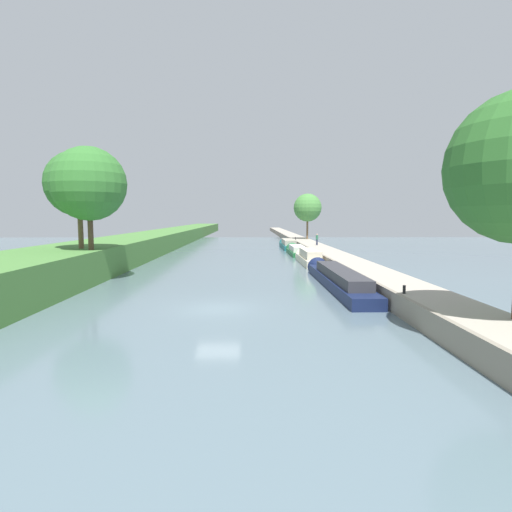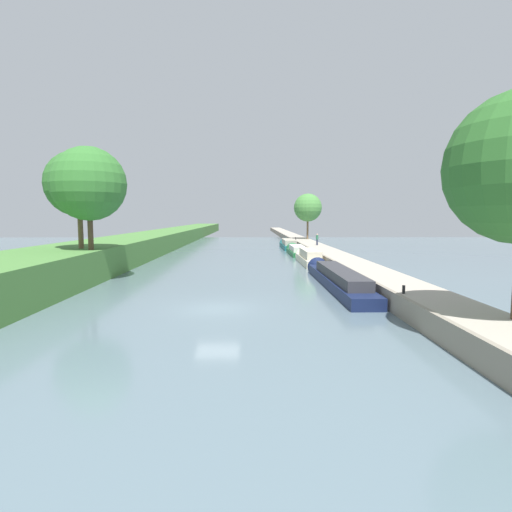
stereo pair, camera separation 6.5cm
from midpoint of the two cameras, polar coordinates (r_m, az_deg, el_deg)
ground_plane at (r=23.40m, az=-5.38°, el=-7.43°), size 160.00×160.00×0.00m
right_towpath at (r=25.13m, az=21.80°, el=-5.61°), size 3.20×260.00×1.11m
stone_quay at (r=24.51m, az=18.07°, el=-5.69°), size 0.25×260.00×1.16m
narrowboat_navy at (r=31.42m, az=11.28°, el=-3.04°), size 2.00×17.17×2.03m
narrowboat_cream at (r=45.85m, az=7.47°, el=-0.22°), size 1.91×10.38×2.15m
narrowboat_green at (r=57.21m, az=5.71°, el=0.79°), size 2.08×10.55×1.98m
narrowboat_teal at (r=68.06m, az=4.56°, el=1.64°), size 2.18×11.65×2.21m
tree_rightbank_midnear at (r=75.44m, az=7.34°, el=6.77°), size 5.13×5.13×8.34m
tree_leftbank_downstream at (r=36.90m, az=-23.67°, el=9.30°), size 5.42×5.42×8.07m
tree_leftbank_upstream at (r=34.98m, az=-22.48°, el=9.37°), size 5.84×5.84×8.15m
person_walking at (r=59.39m, az=8.64°, el=2.36°), size 0.34×0.34×1.66m
mooring_bollard_near at (r=23.30m, az=20.17°, el=-4.45°), size 0.16×0.16×0.45m
mooring_bollard_far at (r=73.45m, az=5.64°, el=2.50°), size 0.16×0.16×0.45m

